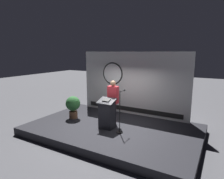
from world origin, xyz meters
The scene contains 7 objects.
ground_plane centered at (0.00, 0.00, 0.00)m, with size 40.00×40.00×0.00m, color #4C4C51.
stage_platform centered at (0.00, 0.00, 0.15)m, with size 6.40×4.00×0.30m, color black.
banner_display centered at (-0.02, 1.85, 1.72)m, with size 5.12×0.12×2.85m.
podium centered at (-0.11, -0.25, 0.85)m, with size 0.64×0.49×1.15m.
speaker_person centered at (-0.11, 0.23, 1.20)m, with size 0.40×0.26×1.76m.
microphone_stand centered at (0.52, -0.35, 0.84)m, with size 0.24×0.52×1.53m.
potted_plant centered at (-1.97, 0.01, 0.88)m, with size 0.63×0.63×0.96m.
Camera 1 is at (3.56, -6.28, 3.13)m, focal length 31.53 mm.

